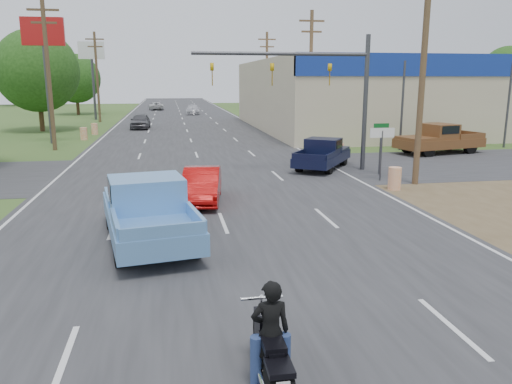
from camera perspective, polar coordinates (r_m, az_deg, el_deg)
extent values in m
plane|color=#355421|center=(9.53, 1.66, -16.99)|extent=(200.00, 200.00, 0.00)
cube|color=#2D2D30|center=(48.37, -7.88, 6.95)|extent=(15.00, 180.00, 0.02)
cube|color=#2D2D30|center=(26.58, -6.09, 2.38)|extent=(120.00, 10.00, 0.02)
cube|color=brown|center=(22.60, 24.55, -0.53)|extent=(8.00, 18.00, 0.01)
cube|color=#B7A88C|center=(58.74, 25.55, 10.06)|extent=(50.00, 28.00, 6.60)
cylinder|color=#4C3823|center=(23.89, 18.51, 12.71)|extent=(0.28, 0.28, 10.00)
cylinder|color=#4C3823|center=(40.68, 6.25, 12.98)|extent=(0.28, 0.28, 10.00)
cube|color=#4C3823|center=(40.92, 6.40, 18.87)|extent=(2.00, 0.14, 0.14)
cube|color=#4C3823|center=(40.84, 6.37, 17.75)|extent=(1.60, 0.14, 0.14)
cylinder|color=#4C3823|center=(58.19, 1.25, 12.92)|extent=(0.28, 0.28, 10.00)
cube|color=#4C3823|center=(58.36, 1.27, 17.05)|extent=(2.00, 0.14, 0.14)
cube|color=#4C3823|center=(58.31, 1.26, 16.27)|extent=(1.60, 0.14, 0.14)
cylinder|color=#4C3823|center=(36.95, -22.61, 12.15)|extent=(0.28, 0.28, 10.00)
cube|color=#4C3823|center=(37.22, -23.19, 18.60)|extent=(2.00, 0.14, 0.14)
cube|color=#4C3823|center=(37.13, -23.08, 17.38)|extent=(1.60, 0.14, 0.14)
cylinder|color=#4C3823|center=(60.62, -17.69, 12.33)|extent=(0.28, 0.28, 10.00)
cube|color=#4C3823|center=(60.78, -17.97, 16.29)|extent=(2.00, 0.14, 0.14)
cube|color=#4C3823|center=(60.73, -17.92, 15.54)|extent=(1.60, 0.14, 0.14)
cylinder|color=#422D19|center=(51.58, -23.34, 8.19)|extent=(0.44, 0.44, 3.24)
sphere|color=#1C3F12|center=(51.49, -23.73, 12.57)|extent=(7.56, 7.56, 7.56)
cylinder|color=#422D19|center=(75.23, -19.71, 9.42)|extent=(0.44, 0.44, 2.88)
sphere|color=#1C3F12|center=(75.16, -19.91, 12.10)|extent=(6.72, 6.72, 6.72)
cylinder|color=#422D19|center=(96.55, 26.50, 9.61)|extent=(0.44, 0.44, 3.60)
sphere|color=#1C3F12|center=(96.52, 26.76, 12.21)|extent=(8.40, 8.40, 8.40)
cylinder|color=#422D19|center=(107.91, 7.35, 10.95)|extent=(0.44, 0.44, 3.42)
sphere|color=#1C3F12|center=(107.87, 7.42, 13.16)|extent=(7.98, 7.98, 7.98)
cylinder|color=#422D19|center=(106.96, -25.62, 9.91)|extent=(0.44, 0.44, 3.78)
sphere|color=#1C3F12|center=(106.94, -25.86, 12.38)|extent=(8.82, 8.82, 8.82)
cylinder|color=orange|center=(22.71, 15.57, 1.49)|extent=(0.56, 0.56, 1.00)
cylinder|color=orange|center=(30.62, 9.49, 4.57)|extent=(0.56, 0.56, 1.00)
cylinder|color=orange|center=(42.86, -19.09, 6.32)|extent=(0.56, 0.56, 1.00)
cylinder|color=orange|center=(46.76, -17.97, 6.86)|extent=(0.56, 0.56, 1.00)
cylinder|color=#3F3F44|center=(41.07, -22.74, 11.39)|extent=(0.30, 0.30, 9.00)
cube|color=#B21414|center=(41.22, -23.19, 16.52)|extent=(3.00, 0.35, 2.00)
cylinder|color=#3F3F44|center=(64.71, -18.09, 11.85)|extent=(0.30, 0.30, 9.00)
cube|color=white|center=(64.81, -18.32, 15.11)|extent=(3.00, 0.35, 2.00)
cylinder|color=#3F3F44|center=(24.47, 14.10, 4.01)|extent=(0.08, 0.08, 2.40)
cube|color=white|center=(24.33, 14.24, 6.57)|extent=(1.20, 0.05, 0.45)
cylinder|color=#3F3F44|center=(26.07, 13.99, 4.53)|extent=(0.08, 0.08, 2.40)
cube|color=#0C591E|center=(25.92, 14.14, 7.37)|extent=(0.80, 0.04, 0.22)
cylinder|color=#3F3F44|center=(27.12, 12.38, 9.80)|extent=(0.24, 0.24, 7.00)
cylinder|color=#3F3F44|center=(25.77, 2.99, 15.49)|extent=(9.00, 0.18, 0.18)
imported|color=gold|center=(26.42, 8.44, 14.33)|extent=(0.18, 0.40, 1.10)
imported|color=gold|center=(25.65, 1.85, 14.51)|extent=(0.18, 0.40, 1.10)
imported|color=gold|center=(25.22, -5.06, 14.50)|extent=(0.18, 0.40, 1.10)
imported|color=#AD0908|center=(19.72, -6.23, 0.73)|extent=(1.95, 4.19, 1.33)
cylinder|color=black|center=(9.02, 0.46, -16.15)|extent=(0.14, 0.73, 0.73)
cube|color=black|center=(8.20, 1.43, -16.75)|extent=(0.25, 1.32, 0.33)
cube|color=black|center=(8.34, 1.07, -14.52)|extent=(0.29, 0.61, 0.24)
cube|color=black|center=(7.83, 1.92, -16.80)|extent=(0.33, 0.61, 0.11)
cylinder|color=white|center=(8.52, 0.67, -12.00)|extent=(0.72, 0.06, 0.06)
imported|color=black|center=(7.99, 1.66, -16.32)|extent=(0.61, 0.41, 1.68)
cylinder|color=black|center=(16.77, -16.17, -2.58)|extent=(0.48, 0.95, 0.90)
cylinder|color=black|center=(16.96, -9.77, -2.08)|extent=(0.48, 0.95, 0.90)
cylinder|color=black|center=(13.39, -15.21, -6.35)|extent=(0.48, 0.95, 0.90)
cylinder|color=black|center=(13.63, -7.20, -5.66)|extent=(0.48, 0.95, 0.90)
cube|color=#649BD6|center=(15.08, -12.20, -3.07)|extent=(3.21, 6.17, 0.59)
cube|color=#649BD6|center=(16.69, -13.06, -0.27)|extent=(2.49, 2.56, 0.20)
cube|color=#649BD6|center=(15.01, -12.40, -0.12)|extent=(2.34, 2.09, 0.96)
cube|color=black|center=(14.97, -12.43, 0.51)|extent=(2.33, 1.74, 0.51)
cube|color=#649BD6|center=(12.21, -10.53, -4.51)|extent=(2.07, 0.44, 0.34)
cylinder|color=black|center=(29.06, 6.91, 3.98)|extent=(0.66, 0.79, 0.76)
cylinder|color=black|center=(28.64, 9.97, 3.76)|extent=(0.66, 0.79, 0.76)
cylinder|color=black|center=(26.27, 4.99, 3.11)|extent=(0.66, 0.79, 0.76)
cylinder|color=black|center=(25.80, 8.35, 2.85)|extent=(0.66, 0.79, 0.76)
cube|color=black|center=(27.40, 7.60, 3.88)|extent=(4.34, 5.18, 0.50)
cube|color=black|center=(28.77, 8.46, 4.90)|extent=(2.55, 2.57, 0.17)
cube|color=black|center=(27.40, 7.70, 5.25)|extent=(2.28, 2.21, 0.81)
cube|color=black|center=(27.38, 7.71, 5.55)|extent=(2.15, 1.98, 0.43)
cube|color=black|center=(25.05, 6.04, 3.99)|extent=(1.50, 1.04, 0.29)
cylinder|color=black|center=(33.18, 19.06, 4.58)|extent=(0.96, 0.54, 0.91)
cylinder|color=black|center=(34.60, 16.95, 5.03)|extent=(0.96, 0.54, 0.91)
cylinder|color=black|center=(35.64, 23.30, 4.75)|extent=(0.96, 0.54, 0.91)
cylinder|color=black|center=(36.96, 21.17, 5.18)|extent=(0.96, 0.54, 0.91)
cube|color=brown|center=(35.03, 20.20, 5.30)|extent=(6.26, 3.57, 0.59)
cube|color=brown|center=(33.81, 18.06, 5.85)|extent=(2.68, 2.61, 0.20)
cube|color=brown|center=(34.87, 20.16, 6.55)|extent=(2.20, 2.44, 0.96)
cube|color=black|center=(34.86, 20.18, 6.83)|extent=(1.87, 2.40, 0.51)
cube|color=brown|center=(37.02, 23.53, 6.09)|extent=(0.57, 2.05, 0.34)
imported|color=#4E4E52|center=(51.24, -13.08, 7.89)|extent=(1.97, 4.48, 1.50)
imported|color=silver|center=(71.97, -7.24, 9.32)|extent=(2.04, 4.62, 1.32)
imported|color=silver|center=(83.65, -11.36, 9.60)|extent=(2.59, 4.69, 1.24)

